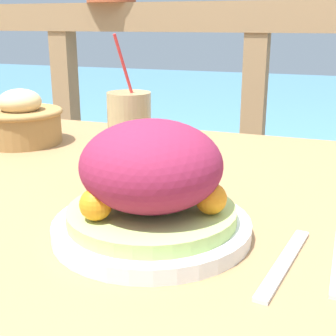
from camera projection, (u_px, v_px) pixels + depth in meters
name	position (u px, v px, depth m)	size (l,w,h in m)	color
patio_table	(171.00, 239.00, 0.81)	(1.23, 0.88, 0.76)	#997047
railing_fence	(253.00, 115.00, 1.48)	(2.80, 0.08, 1.09)	#937551
sea_backdrop	(304.00, 125.00, 3.88)	(12.00, 4.00, 0.41)	teal
salad_plate	(151.00, 187.00, 0.60)	(0.26, 0.26, 0.15)	silver
drink_glass	(131.00, 139.00, 0.79)	(0.07, 0.07, 0.25)	tan
bread_basket	(22.00, 121.00, 1.06)	(0.19, 0.19, 0.12)	olive
fork	(284.00, 262.00, 0.54)	(0.04, 0.18, 0.00)	silver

